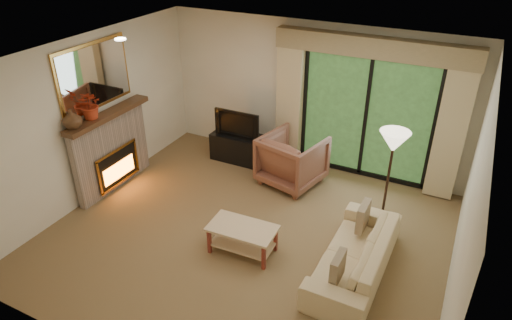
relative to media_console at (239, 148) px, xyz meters
The scene contains 22 objects.
floor 2.29m from the media_console, 58.98° to the right, with size 5.50×5.50×0.00m, color olive.
ceiling 3.26m from the media_console, 58.98° to the right, with size 5.50×5.50×0.00m, color white.
wall_back 1.66m from the media_console, 25.13° to the left, with size 5.00×5.00×0.00m, color silver.
wall_front 4.72m from the media_console, 75.24° to the right, with size 5.00×5.00×0.00m, color silver.
wall_left 2.72m from the media_console, 128.97° to the right, with size 5.00×5.00×0.00m, color silver.
wall_right 4.50m from the media_console, 26.43° to the right, with size 5.00×5.00×0.00m, color silver.
fireplace 2.32m from the media_console, 129.79° to the right, with size 0.24×1.70×1.37m, color gray, non-canonical shape.
mirror 2.88m from the media_console, 131.39° to the right, with size 0.07×1.45×1.02m, color #B78238, non-canonical shape.
sliding_door 2.38m from the media_console, 12.96° to the left, with size 2.26×0.10×2.16m, color black, non-canonical shape.
curtain_left 1.31m from the media_console, 25.36° to the left, with size 0.45×0.18×2.35m, color #C9B486.
curtain_right 3.67m from the media_console, ahead, with size 0.45×0.18×2.35m, color #C9B486.
cornice 3.02m from the media_console, 10.69° to the left, with size 3.20×0.24×0.32m, color #96825C.
media_console is the anchor object (origin of this frame).
tv 0.51m from the media_console, ahead, with size 0.88×0.11×0.51m, color black.
armchair 1.24m from the media_console, 14.39° to the right, with size 0.94×0.97×0.89m, color brown.
sofa 3.43m from the media_console, 35.89° to the right, with size 1.98×0.77×0.58m, color #D3B885.
pillow_near 3.75m from the media_console, 43.57° to the right, with size 0.09×0.36×0.36m, color #4D2F24.
pillow_far 3.08m from the media_console, 27.99° to the right, with size 0.10×0.39×0.39m, color #4D2F24.
coffee_table 2.65m from the media_console, 60.69° to the right, with size 0.92×0.51×0.42m, color #D4B285, non-canonical shape.
floor_lamp 3.06m from the media_console, 16.88° to the right, with size 0.42×0.42×1.57m, color #FFF0CA, non-canonical shape.
vase 3.08m from the media_console, 120.77° to the right, with size 0.28×0.28×0.29m, color #492E1B.
branches 2.82m from the media_console, 125.36° to the right, with size 0.41×0.35×0.45m, color #BE381B.
Camera 1 is at (2.50, -4.70, 4.20)m, focal length 32.00 mm.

